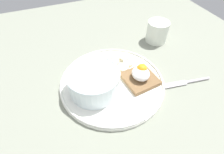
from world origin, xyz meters
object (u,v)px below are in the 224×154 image
oatmeal_bowl (94,81)px  banana_slice_left (125,57)px  banana_slice_right (124,68)px  banana_slice_upper (110,57)px  banana_slice_inner (128,62)px  banana_slice_outer (114,70)px  banana_slice_back (105,66)px  toast_slice (140,79)px  poached_egg (141,73)px  coffee_mug (157,31)px  banana_slice_front (115,62)px  knife (187,82)px

oatmeal_bowl → banana_slice_left: oatmeal_bowl is taller
banana_slice_right → banana_slice_upper: (6.53, 1.92, -0.21)cm
banana_slice_inner → banana_slice_outer: bearing=106.3°
banana_slice_back → banana_slice_right: banana_slice_right is taller
toast_slice → poached_egg: size_ratio=1.83×
banana_slice_outer → banana_slice_upper: banana_slice_outer is taller
banana_slice_back → coffee_mug: (7.94, -23.62, 2.49)cm
banana_slice_outer → oatmeal_bowl: bearing=119.9°
banana_slice_right → banana_slice_front: bearing=19.8°
banana_slice_right → banana_slice_upper: bearing=16.4°
banana_slice_front → banana_slice_back: same height
poached_egg → banana_slice_outer: 8.55cm
banana_slice_inner → banana_slice_upper: (4.63, 4.42, -0.01)cm
banana_slice_outer → coffee_mug: 24.05cm
poached_egg → knife: 14.42cm
banana_slice_inner → banana_slice_left: bearing=3.6°
poached_egg → banana_slice_back: bearing=41.3°
banana_slice_outer → banana_slice_right: bearing=-95.8°
oatmeal_bowl → banana_slice_outer: (4.52, -7.86, -2.58)cm
banana_slice_outer → banana_slice_upper: 6.32cm
knife → banana_slice_inner: bearing=44.2°
oatmeal_bowl → banana_slice_back: oatmeal_bowl is taller
banana_slice_front → banana_slice_outer: (-3.55, 1.57, 0.30)cm
banana_slice_right → banana_slice_inner: size_ratio=0.92×
banana_slice_left → coffee_mug: bearing=-67.6°
toast_slice → coffee_mug: coffee_mug is taller
banana_slice_back → banana_slice_inner: size_ratio=0.77×
banana_slice_front → banana_slice_right: bearing=-160.2°
banana_slice_front → banana_slice_upper: size_ratio=1.02×
banana_slice_back → oatmeal_bowl: bearing=141.9°
banana_slice_back → banana_slice_upper: bearing=-42.6°
coffee_mug → oatmeal_bowl: bearing=117.4°
poached_egg → banana_slice_back: size_ratio=1.48×
poached_egg → banana_slice_inner: 8.06cm
banana_slice_upper → knife: (-17.89, -17.32, -1.13)cm
banana_slice_inner → poached_egg: bearing=-179.2°
toast_slice → banana_slice_outer: 8.28cm
banana_slice_outer → banana_slice_upper: (6.23, -1.04, -0.22)cm
oatmeal_bowl → poached_egg: oatmeal_bowl is taller
poached_egg → knife: poached_egg is taller
poached_egg → banana_slice_upper: poached_egg is taller
poached_egg → banana_slice_front: 10.74cm
banana_slice_left → coffee_mug: (6.66, -16.14, 2.16)cm
banana_slice_front → banana_slice_left: 3.77cm
poached_egg → banana_slice_front: poached_egg is taller
poached_egg → banana_slice_inner: size_ratio=1.14×
banana_slice_front → coffee_mug: size_ratio=0.54×
toast_slice → poached_egg: poached_egg is taller
oatmeal_bowl → coffee_mug: bearing=-62.6°
toast_slice → banana_slice_inner: bearing=-0.2°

